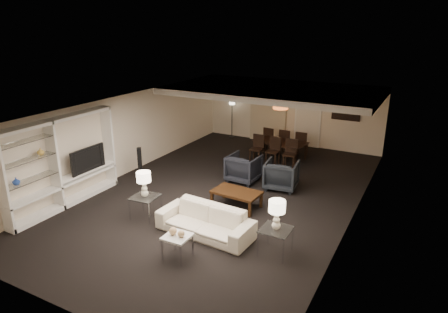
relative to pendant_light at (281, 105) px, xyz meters
name	(u,v)px	position (x,y,z in m)	size (l,w,h in m)	color
floor	(224,193)	(-0.30, -3.50, -1.92)	(11.00, 11.00, 0.00)	black
ceiling	(224,106)	(-0.30, -3.50, 0.58)	(7.00, 11.00, 0.02)	silver
wall_back	(291,113)	(-0.30, 2.00, -0.67)	(7.00, 0.02, 2.50)	beige
wall_front	(60,247)	(-0.30, -9.00, -0.67)	(7.00, 0.02, 2.50)	beige
wall_left	(125,135)	(-3.80, -3.50, -0.67)	(0.02, 11.00, 2.50)	beige
wall_right	(356,173)	(3.20, -3.50, -0.67)	(0.02, 11.00, 2.50)	beige
ceiling_soffit	(273,90)	(-0.30, 0.00, 0.48)	(7.00, 4.00, 0.20)	silver
curtains	(268,112)	(-1.20, 1.92, -0.72)	(1.50, 0.12, 2.40)	beige
door	(308,120)	(0.40, 1.97, -0.87)	(0.90, 0.05, 2.10)	silver
painting	(346,111)	(1.80, 1.96, -0.37)	(0.95, 0.04, 0.65)	#142D38
media_unit	(62,163)	(-3.61, -6.10, -0.74)	(0.38, 3.40, 2.35)	white
pendant_light	(281,105)	(0.00, 0.00, 0.00)	(0.52, 0.52, 0.24)	#D8591E
sofa	(205,221)	(0.39, -5.70, -1.59)	(2.24, 0.88, 0.65)	beige
coffee_table	(236,199)	(0.39, -4.10, -1.70)	(1.23, 0.72, 0.44)	black
armchair_left	(244,168)	(-0.21, -2.40, -1.50)	(0.89, 0.92, 0.83)	black
armchair_right	(281,175)	(0.99, -2.40, -1.50)	(0.89, 0.92, 0.83)	black
side_table_left	(146,207)	(-1.31, -5.70, -1.63)	(0.61, 0.61, 0.57)	white
side_table_right	(275,241)	(2.09, -5.70, -1.63)	(0.61, 0.61, 0.57)	silver
table_lamp_left	(144,184)	(-1.31, -5.70, -1.03)	(0.35, 0.35, 0.63)	beige
table_lamp_right	(277,215)	(2.09, -5.70, -1.03)	(0.35, 0.35, 0.63)	#EDE1C8
marble_table	(178,247)	(0.39, -6.80, -1.66)	(0.51, 0.51, 0.51)	white
gold_gourd_a	(173,231)	(0.29, -6.80, -1.33)	(0.16, 0.16, 0.16)	tan
gold_gourd_b	(181,234)	(0.49, -6.80, -1.34)	(0.14, 0.14, 0.14)	tan
television	(85,159)	(-3.58, -5.39, -0.84)	(0.15, 1.14, 0.66)	black
vase_blue	(16,181)	(-3.61, -7.41, -0.77)	(0.17, 0.17, 0.18)	#2648A7
vase_amber	(41,152)	(-3.61, -6.67, -0.27)	(0.17, 0.17, 0.18)	gold
floor_speaker	(140,163)	(-3.13, -3.69, -1.43)	(0.11, 0.11, 0.99)	black
dining_table	(279,150)	(0.01, 0.07, -1.61)	(1.77, 0.99, 0.62)	black
chair_nl	(257,149)	(-0.59, -0.58, -1.46)	(0.43, 0.43, 0.92)	black
chair_nm	(273,151)	(0.01, -0.58, -1.46)	(0.43, 0.43, 0.92)	black
chair_nr	(290,154)	(0.61, -0.58, -1.46)	(0.43, 0.43, 0.92)	black
chair_fl	(271,139)	(-0.59, 0.72, -1.46)	(0.43, 0.43, 0.92)	black
chair_fm	(286,141)	(0.01, 0.72, -1.46)	(0.43, 0.43, 0.92)	black
chair_fr	(302,144)	(0.61, 0.72, -1.46)	(0.43, 0.43, 0.92)	black
floor_lamp	(232,119)	(-2.71, 1.70, -1.12)	(0.23, 0.23, 1.60)	black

